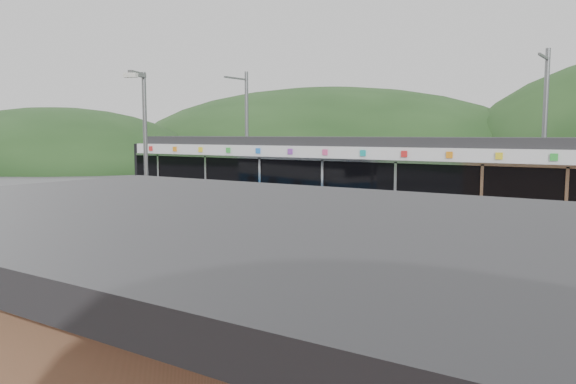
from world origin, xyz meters
The scene contains 9 objects.
ground centered at (0.00, 0.00, 0.00)m, with size 120.00×120.00×0.00m, color #4C4C4F.
hills centered at (6.19, 5.29, 0.00)m, with size 146.00×149.00×26.00m.
platform centered at (0.00, 3.30, 0.15)m, with size 26.00×3.20×0.30m, color #9E9E99.
yellow_line centered at (0.00, 2.00, 0.30)m, with size 26.00×0.10×0.01m, color yellow.
train centered at (-0.60, 6.00, 2.06)m, with size 20.44×3.01×3.74m.
catenary_mast_west centered at (-7.00, 8.56, 3.65)m, with size 0.18×1.80×7.00m.
catenary_mast_east centered at (7.00, 8.56, 3.65)m, with size 0.18×1.80×7.00m.
station_shelter centered at (6.00, -9.01, 1.55)m, with size 9.20×6.20×3.00m.
lamp_post centered at (-1.59, -3.12, 3.36)m, with size 0.50×1.06×5.61m.
Camera 1 is at (10.76, -14.07, 3.88)m, focal length 35.00 mm.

